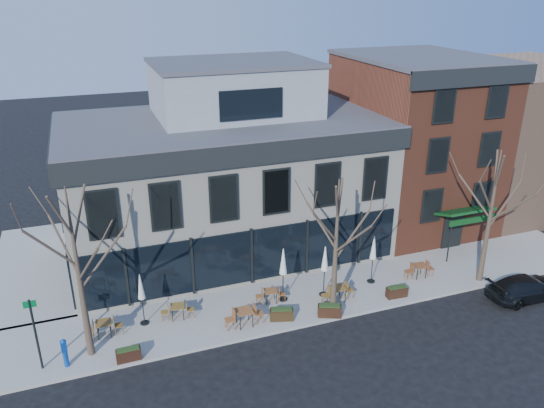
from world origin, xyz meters
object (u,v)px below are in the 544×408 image
object	(u,v)px
cafe_set_0	(104,327)
umbrella_0	(141,289)
parked_sedan	(527,288)
call_box	(65,352)

from	to	relation	value
cafe_set_0	umbrella_0	bearing A→B (deg)	10.71
parked_sedan	umbrella_0	distance (m)	19.68
call_box	cafe_set_0	world-z (taller)	call_box
parked_sedan	cafe_set_0	size ratio (longest dim) A/B	2.49
call_box	parked_sedan	bearing A→B (deg)	-5.86
parked_sedan	umbrella_0	xyz separation A→B (m)	(-19.15, 4.32, 1.43)
parked_sedan	call_box	bearing A→B (deg)	84.68
parked_sedan	cafe_set_0	distance (m)	21.38
call_box	cafe_set_0	size ratio (longest dim) A/B	0.81
parked_sedan	cafe_set_0	world-z (taller)	parked_sedan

